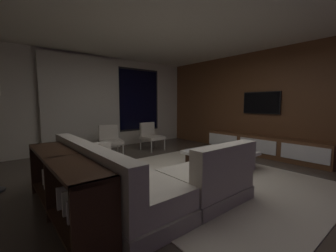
% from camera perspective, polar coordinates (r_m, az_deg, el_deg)
% --- Properties ---
extents(floor, '(9.20, 9.20, 0.00)m').
position_cam_1_polar(floor, '(3.83, 4.78, -14.44)').
color(floor, '#473D33').
extents(back_wall_with_window, '(6.60, 0.30, 2.70)m').
position_cam_1_polar(back_wall_with_window, '(6.65, -17.90, 5.80)').
color(back_wall_with_window, beige).
rests_on(back_wall_with_window, floor).
extents(media_wall, '(0.12, 7.80, 2.70)m').
position_cam_1_polar(media_wall, '(6.13, 26.00, 5.54)').
color(media_wall, brown).
rests_on(media_wall, floor).
extents(ceiling, '(8.20, 8.20, 0.00)m').
position_cam_1_polar(ceiling, '(3.84, 5.18, 26.82)').
color(ceiling, beige).
extents(area_rug, '(3.20, 3.80, 0.01)m').
position_cam_1_polar(area_rug, '(4.00, 9.51, -13.49)').
color(area_rug, beige).
rests_on(area_rug, floor).
extents(sectional_couch, '(1.98, 2.50, 0.82)m').
position_cam_1_polar(sectional_couch, '(3.10, -8.13, -13.75)').
color(sectional_couch, '#A49C8C').
rests_on(sectional_couch, floor).
extents(coffee_table, '(1.16, 1.16, 0.36)m').
position_cam_1_polar(coffee_table, '(4.60, 13.56, -8.60)').
color(coffee_table, black).
rests_on(coffee_table, floor).
extents(book_stack_on_coffee_table, '(0.29, 0.21, 0.11)m').
position_cam_1_polar(book_stack_on_coffee_table, '(4.65, 14.30, -5.53)').
color(book_stack_on_coffee_table, '#CF4B46').
rests_on(book_stack_on_coffee_table, coffee_table).
extents(accent_chair_near_window, '(0.58, 0.60, 0.78)m').
position_cam_1_polar(accent_chair_near_window, '(6.23, -4.63, -2.32)').
color(accent_chair_near_window, '#B2ADA0').
rests_on(accent_chair_near_window, floor).
extents(accent_chair_by_curtain, '(0.64, 0.65, 0.78)m').
position_cam_1_polar(accent_chair_by_curtain, '(5.74, -15.12, -3.22)').
color(accent_chair_by_curtain, '#B2ADA0').
rests_on(accent_chair_by_curtain, floor).
extents(media_console, '(0.46, 3.10, 0.52)m').
position_cam_1_polar(media_console, '(5.99, 23.91, -4.93)').
color(media_console, brown).
rests_on(media_console, floor).
extents(mounted_tv, '(0.05, 0.98, 0.57)m').
position_cam_1_polar(mounted_tv, '(6.14, 23.45, 5.66)').
color(mounted_tv, black).
extents(console_table_behind_couch, '(0.40, 2.10, 0.74)m').
position_cam_1_polar(console_table_behind_couch, '(2.85, -25.97, -13.41)').
color(console_table_behind_couch, black).
rests_on(console_table_behind_couch, floor).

